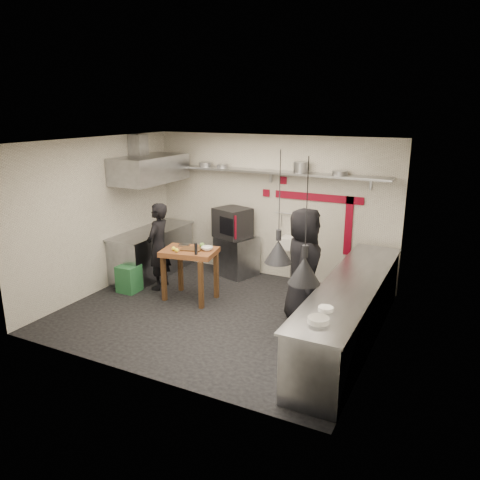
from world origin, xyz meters
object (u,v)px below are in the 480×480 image
at_px(prep_table, 190,274).
at_px(chef_left, 158,246).
at_px(green_bin, 129,278).
at_px(chef_right, 304,265).
at_px(combi_oven, 233,223).
at_px(oven_stand, 237,256).

distance_m(prep_table, chef_left, 0.90).
bearing_deg(green_bin, chef_left, 45.35).
xyz_separation_m(green_bin, chef_right, (3.25, 0.33, 0.66)).
relative_size(combi_oven, chef_left, 0.38).
height_order(combi_oven, green_bin, combi_oven).
xyz_separation_m(combi_oven, prep_table, (-0.08, -1.47, -0.63)).
relative_size(green_bin, chef_left, 0.31).
bearing_deg(chef_left, green_bin, -52.77).
bearing_deg(oven_stand, prep_table, -77.28).
xyz_separation_m(green_bin, chef_left, (0.40, 0.41, 0.56)).
distance_m(chef_left, chef_right, 2.85).
height_order(oven_stand, chef_left, chef_left).
distance_m(oven_stand, prep_table, 1.51).
relative_size(green_bin, chef_right, 0.27).
distance_m(combi_oven, chef_left, 1.57).
height_order(oven_stand, prep_table, prep_table).
bearing_deg(chef_left, oven_stand, 135.46).
height_order(oven_stand, combi_oven, combi_oven).
relative_size(oven_stand, chef_left, 0.49).
xyz_separation_m(green_bin, prep_table, (1.21, 0.21, 0.21)).
relative_size(combi_oven, prep_table, 0.67).
xyz_separation_m(prep_table, chef_left, (-0.81, 0.20, 0.35)).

